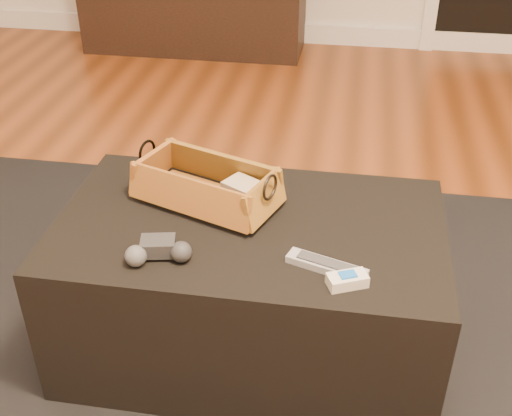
% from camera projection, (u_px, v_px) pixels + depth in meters
% --- Properties ---
extents(floor, '(5.00, 5.50, 0.01)m').
position_uv_depth(floor, '(190.00, 328.00, 1.95)').
color(floor, brown).
rests_on(floor, ground).
extents(baseboard, '(5.00, 0.04, 0.12)m').
position_uv_depth(baseboard, '(293.00, 33.00, 4.18)').
color(baseboard, white).
rests_on(baseboard, floor).
extents(media_cabinet, '(1.34, 0.45, 0.53)m').
position_uv_depth(media_cabinet, '(194.00, 6.00, 3.97)').
color(media_cabinet, black).
rests_on(media_cabinet, floor).
extents(area_rug, '(2.60, 2.00, 0.01)m').
position_uv_depth(area_rug, '(247.00, 356.00, 1.84)').
color(area_rug, black).
rests_on(area_rug, floor).
extents(ottoman, '(1.00, 0.60, 0.42)m').
position_uv_depth(ottoman, '(250.00, 286.00, 1.76)').
color(ottoman, black).
rests_on(ottoman, area_rug).
extents(tv_remote, '(0.21, 0.09, 0.02)m').
position_uv_depth(tv_remote, '(198.00, 194.00, 1.72)').
color(tv_remote, black).
rests_on(tv_remote, wicker_basket).
extents(cloth_bundle, '(0.13, 0.12, 0.06)m').
position_uv_depth(cloth_bundle, '(245.00, 193.00, 1.69)').
color(cloth_bundle, tan).
rests_on(cloth_bundle, wicker_basket).
extents(wicker_basket, '(0.43, 0.32, 0.14)m').
position_uv_depth(wicker_basket, '(207.00, 187.00, 1.71)').
color(wicker_basket, '#915E20').
rests_on(wicker_basket, ottoman).
extents(game_controller, '(0.17, 0.11, 0.05)m').
position_uv_depth(game_controller, '(158.00, 251.00, 1.50)').
color(game_controller, '#252527').
rests_on(game_controller, ottoman).
extents(silver_remote, '(0.20, 0.10, 0.02)m').
position_uv_depth(silver_remote, '(327.00, 266.00, 1.48)').
color(silver_remote, '#A7AAAF').
rests_on(silver_remote, ottoman).
extents(cream_gadget, '(0.10, 0.08, 0.03)m').
position_uv_depth(cream_gadget, '(347.00, 280.00, 1.43)').
color(cream_gadget, beige).
rests_on(cream_gadget, ottoman).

